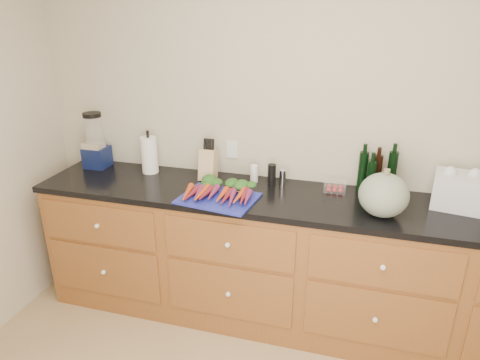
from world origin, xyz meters
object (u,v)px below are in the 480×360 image
(squash, at_px, (384,195))
(tomato_box, at_px, (335,186))
(cutting_board, at_px, (218,198))
(knife_block, at_px, (208,165))
(paper_towel, at_px, (149,155))
(carrots, at_px, (220,191))
(blender_appliance, at_px, (95,144))

(squash, height_order, tomato_box, squash)
(cutting_board, distance_m, squash, 0.98)
(cutting_board, relative_size, squash, 1.65)
(squash, height_order, knife_block, squash)
(squash, distance_m, paper_towel, 1.62)
(tomato_box, bearing_deg, carrots, -157.47)
(paper_towel, relative_size, tomato_box, 1.88)
(paper_towel, distance_m, tomato_box, 1.32)
(carrots, relative_size, squash, 1.57)
(cutting_board, height_order, squash, squash)
(blender_appliance, distance_m, paper_towel, 0.44)
(blender_appliance, xyz_separation_m, knife_block, (0.89, -0.02, -0.07))
(blender_appliance, bearing_deg, knife_block, -1.15)
(cutting_board, height_order, blender_appliance, blender_appliance)
(blender_appliance, relative_size, paper_towel, 1.57)
(carrots, xyz_separation_m, squash, (0.98, 0.00, 0.09))
(blender_appliance, bearing_deg, carrots, -14.59)
(squash, bearing_deg, knife_block, 167.45)
(squash, bearing_deg, blender_appliance, 172.36)
(paper_towel, bearing_deg, tomato_box, 0.44)
(carrots, height_order, paper_towel, paper_towel)
(cutting_board, bearing_deg, carrots, 90.00)
(paper_towel, bearing_deg, squash, -9.75)
(cutting_board, bearing_deg, tomato_box, 25.46)
(blender_appliance, height_order, tomato_box, blender_appliance)
(paper_towel, bearing_deg, carrots, -23.97)
(squash, bearing_deg, carrots, -179.85)
(squash, xyz_separation_m, paper_towel, (-1.60, 0.27, 0.00))
(carrots, xyz_separation_m, tomato_box, (0.69, 0.29, -0.01))
(carrots, relative_size, tomato_box, 3.16)
(tomato_box, bearing_deg, cutting_board, -154.54)
(squash, xyz_separation_m, knife_block, (-1.14, 0.25, -0.02))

